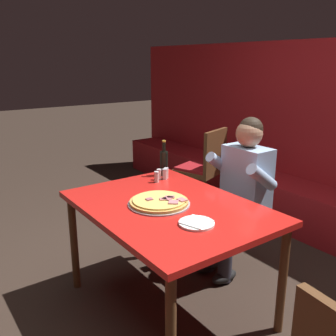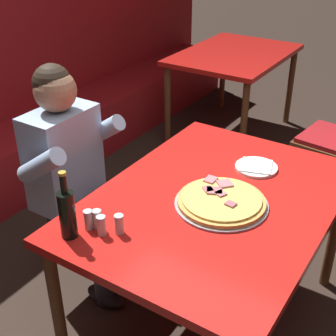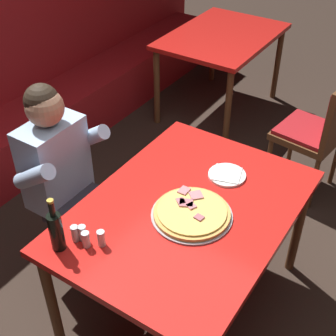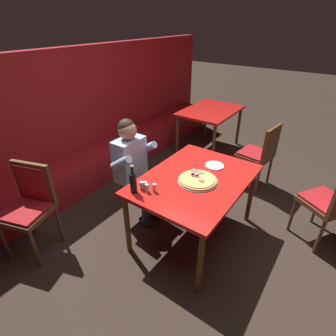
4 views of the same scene
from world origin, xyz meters
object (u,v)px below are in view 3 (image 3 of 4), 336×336
at_px(main_dining_table, 187,219).
at_px(pizza, 192,213).
at_px(diner_seated_blue_shirt, 67,178).
at_px(plate_white_paper, 227,175).
at_px(shaker_parmesan, 101,239).
at_px(background_dining_table, 222,44).
at_px(beer_bottle, 56,230).
at_px(shaker_red_pepper_flakes, 83,234).
at_px(dining_chair_far_left, 320,128).
at_px(shaker_oregano, 86,240).
at_px(shaker_black_pepper, 75,234).

relative_size(main_dining_table, pizza, 3.30).
bearing_deg(diner_seated_blue_shirt, plate_white_paper, -61.62).
distance_m(main_dining_table, plate_white_paper, 0.36).
xyz_separation_m(main_dining_table, shaker_parmesan, (-0.44, 0.20, 0.12)).
height_order(diner_seated_blue_shirt, background_dining_table, diner_seated_blue_shirt).
xyz_separation_m(main_dining_table, beer_bottle, (-0.56, 0.36, 0.19)).
height_order(shaker_red_pepper_flakes, dining_chair_far_left, dining_chair_far_left).
xyz_separation_m(main_dining_table, background_dining_table, (2.17, 0.95, -0.01)).
xyz_separation_m(shaker_oregano, diner_seated_blue_shirt, (0.39, 0.50, -0.11)).
height_order(shaker_black_pepper, diner_seated_blue_shirt, diner_seated_blue_shirt).
xyz_separation_m(shaker_black_pepper, shaker_red_pepper_flakes, (0.02, -0.03, 0.00)).
bearing_deg(shaker_red_pepper_flakes, dining_chair_far_left, -15.64).
distance_m(shaker_red_pepper_flakes, dining_chair_far_left, 2.01).
bearing_deg(dining_chair_far_left, beer_bottle, 163.45).
xyz_separation_m(pizza, diner_seated_blue_shirt, (-0.05, 0.80, -0.09)).
bearing_deg(pizza, shaker_black_pepper, 139.97).
xyz_separation_m(beer_bottle, shaker_parmesan, (0.12, -0.16, -0.07)).
bearing_deg(shaker_oregano, main_dining_table, -27.78).
bearing_deg(beer_bottle, diner_seated_blue_shirt, 40.48).
height_order(beer_bottle, dining_chair_far_left, beer_bottle).
bearing_deg(background_dining_table, dining_chair_far_left, -120.98).
bearing_deg(background_dining_table, pizza, -155.79).
bearing_deg(shaker_oregano, pizza, -34.34).
bearing_deg(beer_bottle, shaker_red_pepper_flakes, -32.34).
relative_size(beer_bottle, shaker_parmesan, 3.40).
distance_m(diner_seated_blue_shirt, background_dining_table, 2.27).
relative_size(shaker_black_pepper, diner_seated_blue_shirt, 0.07).
relative_size(beer_bottle, background_dining_table, 0.24).
bearing_deg(pizza, main_dining_table, 52.25).
height_order(shaker_oregano, background_dining_table, shaker_oregano).
bearing_deg(main_dining_table, shaker_parmesan, 155.41).
relative_size(plate_white_paper, shaker_parmesan, 2.44).
height_order(beer_bottle, shaker_red_pepper_flakes, beer_bottle).
bearing_deg(shaker_oregano, shaker_red_pepper_flakes, 61.10).
bearing_deg(main_dining_table, pizza, -127.75).
bearing_deg(beer_bottle, main_dining_table, -32.56).
height_order(shaker_red_pepper_flakes, shaker_oregano, same).
xyz_separation_m(main_dining_table, shaker_oregano, (-0.48, 0.25, 0.12)).
height_order(main_dining_table, shaker_red_pepper_flakes, shaker_red_pepper_flakes).
distance_m(main_dining_table, shaker_oregano, 0.56).
bearing_deg(main_dining_table, shaker_oregano, 152.22).
distance_m(pizza, beer_bottle, 0.67).
relative_size(main_dining_table, beer_bottle, 4.63).
bearing_deg(shaker_oregano, background_dining_table, 14.58).
xyz_separation_m(main_dining_table, plate_white_paper, (0.34, -0.05, 0.09)).
xyz_separation_m(plate_white_paper, shaker_parmesan, (-0.78, 0.25, 0.03)).
bearing_deg(background_dining_table, beer_bottle, -167.83).
height_order(pizza, dining_chair_far_left, dining_chair_far_left).
bearing_deg(shaker_oregano, dining_chair_far_left, -14.37).
bearing_deg(plate_white_paper, beer_bottle, 155.77).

